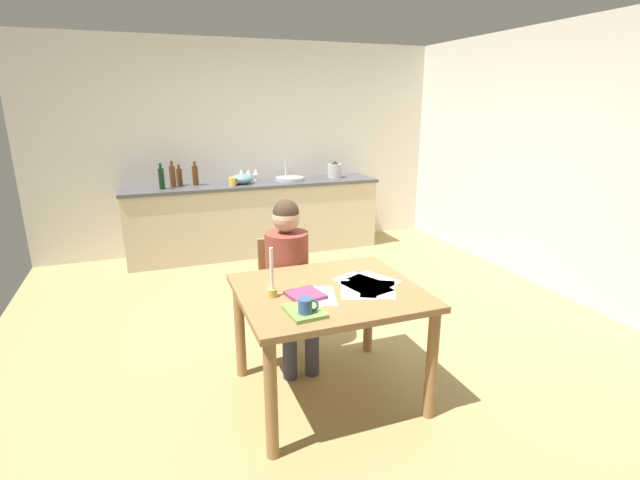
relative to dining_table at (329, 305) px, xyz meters
name	(u,v)px	position (x,y,z in m)	size (l,w,h in m)	color
ground_plane	(315,328)	(0.25, 0.95, -0.66)	(5.20, 5.20, 0.04)	tan
wall_back	(246,147)	(0.25, 3.55, 0.66)	(5.20, 0.12, 2.60)	silver
wall_right	(566,162)	(2.85, 0.95, 0.66)	(0.12, 5.20, 2.60)	silver
kitchen_counter	(255,218)	(0.25, 3.19, -0.19)	(3.14, 0.64, 0.90)	beige
dining_table	(329,305)	(0.00, 0.00, 0.00)	(1.10, 0.97, 0.75)	#9E7042
chair_at_table	(285,289)	(-0.08, 0.73, -0.16)	(0.42, 0.42, 0.86)	#9E7042
person_seated	(289,271)	(-0.08, 0.58, 0.04)	(0.34, 0.60, 1.19)	brown
coffee_mug	(306,308)	(-0.26, -0.32, 0.16)	(0.12, 0.08, 0.10)	#33598C
candlestick	(272,283)	(-0.36, 0.01, 0.20)	(0.06, 0.06, 0.31)	gold
book_magazine	(305,295)	(-0.18, -0.06, 0.12)	(0.19, 0.20, 0.02)	#843B64
book_cookery	(305,311)	(-0.25, -0.27, 0.12)	(0.19, 0.24, 0.02)	#77A148
paper_letter	(358,290)	(0.16, -0.08, 0.11)	(0.21, 0.30, 0.00)	white
paper_bill	(359,281)	(0.23, 0.05, 0.11)	(0.21, 0.30, 0.00)	white
paper_envelope	(317,296)	(-0.11, -0.08, 0.11)	(0.21, 0.30, 0.00)	white
paper_receipt	(367,287)	(0.23, -0.05, 0.11)	(0.21, 0.30, 0.00)	white
paper_notice	(378,289)	(0.28, -0.11, 0.11)	(0.21, 0.30, 0.00)	white
paper_flyer	(374,280)	(0.33, 0.03, 0.11)	(0.21, 0.30, 0.00)	white
sink_unit	(289,179)	(0.71, 3.20, 0.29)	(0.36, 0.36, 0.24)	#B2B7BC
bottle_oil	(161,178)	(-0.84, 3.10, 0.39)	(0.06, 0.06, 0.30)	black
bottle_vinegar	(173,176)	(-0.71, 3.20, 0.39)	(0.07, 0.07, 0.31)	#593319
bottle_wine_red	(179,177)	(-0.63, 3.29, 0.37)	(0.07, 0.07, 0.25)	#593319
bottle_sauce	(195,175)	(-0.45, 3.24, 0.38)	(0.07, 0.07, 0.28)	#593319
mixing_bowl	(242,179)	(0.09, 3.15, 0.32)	(0.26, 0.26, 0.12)	#668C99
stovetop_kettle	(335,170)	(1.33, 3.19, 0.36)	(0.18, 0.18, 0.22)	#B7BABF
wine_glass_near_sink	(256,172)	(0.31, 3.34, 0.37)	(0.07, 0.07, 0.15)	silver
wine_glass_by_kettle	(248,172)	(0.22, 3.34, 0.37)	(0.07, 0.07, 0.15)	silver
wine_glass_back_left	(241,173)	(0.13, 3.34, 0.37)	(0.07, 0.07, 0.15)	silver
teacup_on_counter	(233,181)	(-0.04, 3.04, 0.31)	(0.12, 0.08, 0.10)	#F2CC4C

